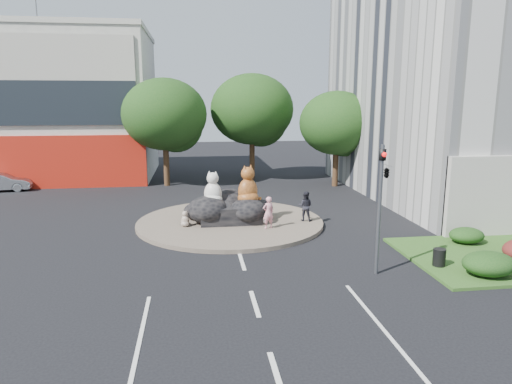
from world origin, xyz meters
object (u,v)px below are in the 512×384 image
kitten_white (262,216)px  parked_car (2,182)px  kitten_calico (185,218)px  litter_bin (439,257)px  cat_white (213,188)px  cat_tabby (248,185)px  pedestrian_dark (305,206)px  pedestrian_pink (268,212)px

kitten_white → parked_car: size_ratio=0.20×
kitten_calico → litter_bin: 12.24m
cat_white → cat_tabby: (1.86, -0.06, 0.14)m
cat_white → cat_tabby: 1.86m
kitten_calico → kitten_white: bearing=27.5°
pedestrian_dark → kitten_white: bearing=28.1°
cat_tabby → kitten_calico: (-3.34, -0.72, -1.54)m
cat_white → pedestrian_pink: cat_white is taller
pedestrian_pink → kitten_calico: bearing=-32.0°
litter_bin → cat_white: bearing=138.0°
kitten_white → litter_bin: bearing=-62.0°
cat_tabby → cat_white: bearing=145.8°
kitten_calico → kitten_white: (3.99, 0.00, -0.02)m
pedestrian_dark → kitten_calico: bearing=24.7°
parked_car → pedestrian_pink: bearing=-132.5°
parked_car → litter_bin: 30.37m
kitten_calico → kitten_white: 3.99m
pedestrian_pink → parked_car: (-17.68, 13.14, -0.35)m
cat_tabby → parked_car: 20.43m
kitten_white → litter_bin: (6.09, -6.95, -0.13)m
pedestrian_pink → litter_bin: bearing=115.3°
cat_tabby → pedestrian_dark: cat_tabby is taller
parked_car → litter_bin: parked_car is taller
pedestrian_pink → litter_bin: 8.43m
cat_white → kitten_calico: 2.19m
cat_white → cat_tabby: bearing=21.3°
cat_white → pedestrian_pink: 3.36m
kitten_calico → cat_tabby: bearing=39.6°
cat_tabby → parked_car: size_ratio=0.53×
pedestrian_dark → litter_bin: (3.68, -7.18, -0.54)m
cat_white → kitten_calico: size_ratio=2.19×
kitten_calico → parked_car: parked_car is taller
cat_white → litter_bin: cat_white is taller
cat_tabby → kitten_white: bearing=-80.4°
kitten_white → pedestrian_pink: bearing=-91.5°
litter_bin → parked_car: bearing=140.9°
cat_white → litter_bin: 11.66m
pedestrian_pink → cat_white: bearing=-51.8°
cat_tabby → pedestrian_dark: bearing=-41.4°
parked_car → kitten_calico: bearing=-137.9°
kitten_white → pedestrian_dark: pedestrian_dark is taller
parked_car → litter_bin: size_ratio=5.82×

